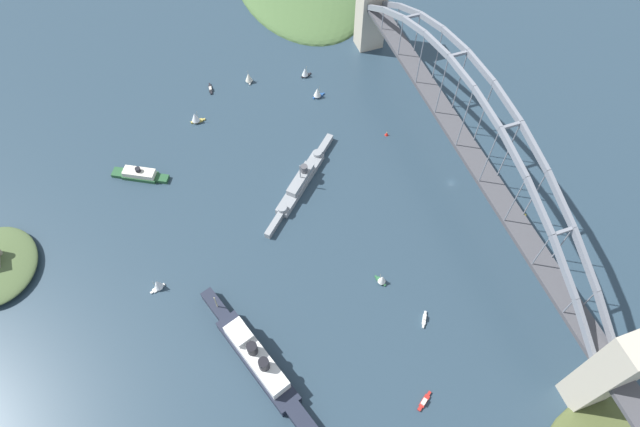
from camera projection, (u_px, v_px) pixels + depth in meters
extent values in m
plane|color=#283D4C|center=(451.00, 182.00, 307.29)|extent=(1400.00, 1400.00, 0.00)
cube|color=#BCB29E|center=(609.00, 373.00, 218.08)|extent=(12.92, 16.42, 60.22)
cube|color=#BCB29E|center=(371.00, 6.00, 346.13)|extent=(12.92, 16.42, 60.22)
cube|color=#47474C|center=(464.00, 144.00, 279.68)|extent=(235.03, 11.18, 2.40)
cube|color=gray|center=(607.00, 325.00, 218.42)|extent=(25.80, 1.80, 17.25)
cube|color=gray|center=(585.00, 259.00, 220.10)|extent=(25.50, 1.80, 14.18)
cube|color=gray|center=(560.00, 199.00, 224.49)|extent=(25.16, 1.80, 11.09)
cube|color=gray|center=(534.00, 147.00, 231.57)|extent=(24.78, 1.80, 7.97)
cube|color=gray|center=(507.00, 102.00, 241.34)|extent=(24.36, 1.80, 4.80)
cube|color=gray|center=(481.00, 67.00, 253.81)|extent=(24.36, 1.80, 4.80)
cube|color=gray|center=(455.00, 40.00, 268.98)|extent=(24.78, 1.80, 7.97)
cube|color=gray|center=(431.00, 22.00, 286.84)|extent=(25.16, 1.80, 11.09)
cube|color=gray|center=(410.00, 10.00, 307.40)|extent=(25.50, 1.80, 14.18)
cube|color=gray|center=(390.00, 5.00, 330.66)|extent=(25.80, 1.80, 17.25)
cube|color=gray|center=(586.00, 333.00, 216.57)|extent=(25.80, 1.80, 17.25)
cube|color=gray|center=(564.00, 267.00, 218.26)|extent=(25.50, 1.80, 14.18)
cube|color=gray|center=(539.00, 206.00, 222.64)|extent=(25.16, 1.80, 11.09)
cube|color=gray|center=(513.00, 153.00, 229.72)|extent=(24.78, 1.80, 7.97)
cube|color=gray|center=(487.00, 108.00, 239.50)|extent=(24.36, 1.80, 4.80)
cube|color=gray|center=(461.00, 72.00, 251.97)|extent=(24.36, 1.80, 4.80)
cube|color=gray|center=(437.00, 45.00, 267.14)|extent=(24.78, 1.80, 7.97)
cube|color=gray|center=(414.00, 26.00, 285.00)|extent=(25.16, 1.80, 11.09)
cube|color=gray|center=(393.00, 14.00, 305.56)|extent=(25.50, 1.80, 14.18)
cube|color=gray|center=(375.00, 8.00, 328.82)|extent=(25.80, 1.80, 17.25)
cube|color=gray|center=(607.00, 363.00, 217.33)|extent=(1.40, 10.06, 1.40)
cube|color=gray|center=(563.00, 232.00, 220.70)|extent=(1.40, 10.06, 1.40)
cube|color=gray|center=(511.00, 126.00, 234.86)|extent=(1.40, 10.06, 1.40)
cube|color=gray|center=(458.00, 54.00, 259.80)|extent=(1.40, 10.06, 1.40)
cube|color=gray|center=(412.00, 16.00, 295.53)|extent=(1.40, 10.06, 1.40)
cube|color=gray|center=(374.00, 5.00, 342.04)|extent=(1.40, 10.06, 1.40)
cylinder|color=gray|center=(590.00, 298.00, 224.15)|extent=(0.56, 0.56, 13.30)
cylinder|color=gray|center=(569.00, 306.00, 222.31)|extent=(0.56, 0.56, 13.30)
cylinder|color=gray|center=(562.00, 243.00, 231.90)|extent=(0.56, 0.56, 24.59)
cylinder|color=gray|center=(542.00, 250.00, 230.06)|extent=(0.56, 0.56, 24.59)
cylinder|color=gray|center=(535.00, 194.00, 241.01)|extent=(0.56, 0.56, 32.64)
cylinder|color=gray|center=(515.00, 200.00, 239.16)|extent=(0.56, 0.56, 32.64)
cylinder|color=gray|center=(508.00, 151.00, 251.45)|extent=(0.56, 0.56, 37.48)
cylinder|color=gray|center=(489.00, 156.00, 249.61)|extent=(0.56, 0.56, 37.48)
cylinder|color=gray|center=(483.00, 113.00, 263.25)|extent=(0.56, 0.56, 39.09)
cylinder|color=gray|center=(465.00, 118.00, 261.41)|extent=(0.56, 0.56, 39.09)
cylinder|color=gray|center=(459.00, 81.00, 276.40)|extent=(0.56, 0.56, 37.48)
cylinder|color=gray|center=(442.00, 86.00, 274.55)|extent=(0.56, 0.56, 37.48)
cylinder|color=gray|center=(437.00, 55.00, 290.89)|extent=(0.56, 0.56, 32.64)
cylinder|color=gray|center=(420.00, 59.00, 289.05)|extent=(0.56, 0.56, 32.64)
cylinder|color=gray|center=(417.00, 33.00, 306.73)|extent=(0.56, 0.56, 24.59)
cylinder|color=gray|center=(401.00, 37.00, 304.89)|extent=(0.56, 0.56, 24.59)
cylinder|color=gray|center=(398.00, 16.00, 323.92)|extent=(0.56, 0.56, 13.30)
cylinder|color=gray|center=(383.00, 19.00, 322.08)|extent=(0.56, 0.56, 13.30)
ellipsoid|color=#756B5B|center=(346.00, 2.00, 396.59)|extent=(52.07, 27.61, 11.06)
cube|color=#1E2333|center=(258.00, 361.00, 247.96)|extent=(52.79, 27.12, 6.29)
cube|color=#1E2333|center=(216.00, 306.00, 262.85)|extent=(18.35, 11.21, 6.29)
cube|color=#1E2333|center=(304.00, 424.00, 233.07)|extent=(18.73, 12.31, 6.29)
cube|color=white|center=(256.00, 357.00, 242.70)|extent=(39.94, 21.34, 6.28)
cube|color=white|center=(241.00, 335.00, 243.35)|extent=(10.74, 10.33, 3.20)
cylinder|color=black|center=(252.00, 349.00, 238.22)|extent=(4.77, 4.77, 6.45)
cylinder|color=black|center=(264.00, 364.00, 234.45)|extent=(4.77, 4.77, 6.45)
cylinder|color=tan|center=(216.00, 302.00, 255.10)|extent=(0.50, 0.50, 10.00)
cube|color=gray|center=(301.00, 183.00, 304.44)|extent=(37.26, 37.96, 3.94)
cube|color=gray|center=(274.00, 225.00, 289.31)|extent=(13.01, 13.23, 3.94)
cube|color=gray|center=(325.00, 145.00, 319.56)|extent=(13.46, 13.67, 3.94)
cube|color=gray|center=(300.00, 179.00, 301.21)|extent=(20.15, 20.46, 3.79)
cylinder|color=gray|center=(282.00, 209.00, 291.47)|extent=(4.93, 4.93, 2.20)
cylinder|color=gray|center=(317.00, 153.00, 312.27)|extent=(4.93, 4.93, 2.20)
cylinder|color=gray|center=(300.00, 172.00, 295.44)|extent=(0.60, 0.60, 10.00)
cylinder|color=#4C4C51|center=(304.00, 169.00, 300.05)|extent=(3.88, 3.88, 4.40)
cube|color=#23512D|center=(141.00, 176.00, 308.40)|extent=(15.91, 20.62, 2.28)
cube|color=#23512D|center=(163.00, 179.00, 307.24)|extent=(7.69, 8.19, 2.28)
cube|color=#23512D|center=(119.00, 173.00, 309.56)|extent=(8.60, 8.69, 2.28)
cube|color=beige|center=(139.00, 173.00, 306.12)|extent=(14.15, 18.67, 3.17)
cylinder|color=black|center=(138.00, 170.00, 303.79)|extent=(2.97, 2.97, 2.40)
cylinder|color=#B7B7B2|center=(512.00, 216.00, 294.23)|extent=(4.92, 4.18, 0.90)
cylinder|color=#B7B7B2|center=(517.00, 218.00, 293.73)|extent=(4.92, 4.18, 0.90)
cylinder|color=navy|center=(513.00, 215.00, 293.29)|extent=(0.14, 0.14, 1.34)
cylinder|color=navy|center=(518.00, 217.00, 292.79)|extent=(0.14, 0.14, 1.34)
ellipsoid|color=gold|center=(516.00, 215.00, 291.97)|extent=(5.93, 5.08, 1.22)
cylinder|color=navy|center=(517.00, 210.00, 293.51)|extent=(1.35, 1.41, 1.16)
cube|color=gold|center=(516.00, 213.00, 291.97)|extent=(7.67, 9.00, 0.20)
cube|color=gold|center=(515.00, 219.00, 290.36)|extent=(3.27, 3.70, 0.12)
cube|color=navy|center=(516.00, 218.00, 289.33)|extent=(0.93, 0.78, 1.50)
cube|color=#2D6B3D|center=(380.00, 281.00, 273.09)|extent=(4.80, 3.57, 0.97)
cube|color=#2D6B3D|center=(376.00, 277.00, 274.27)|extent=(1.69, 1.41, 0.97)
cube|color=#2D6B3D|center=(384.00, 285.00, 271.92)|extent=(1.76, 1.58, 0.97)
cylinder|color=tan|center=(380.00, 277.00, 270.22)|extent=(0.16, 0.16, 6.25)
cone|color=white|center=(382.00, 279.00, 269.97)|extent=(5.20, 5.20, 5.00)
cube|color=silver|center=(424.00, 320.00, 261.61)|extent=(5.25, 4.23, 1.30)
cube|color=silver|center=(423.00, 326.00, 259.75)|extent=(1.94, 1.70, 1.30)
cube|color=silver|center=(425.00, 313.00, 263.47)|extent=(2.04, 1.85, 1.30)
cube|color=beige|center=(425.00, 317.00, 260.98)|extent=(2.89, 2.52, 1.05)
cube|color=black|center=(306.00, 75.00, 354.08)|extent=(3.11, 4.77, 0.77)
cube|color=black|center=(310.00, 74.00, 354.97)|extent=(1.27, 1.65, 0.77)
cube|color=black|center=(302.00, 77.00, 353.19)|extent=(1.46, 1.70, 0.77)
cylinder|color=tan|center=(307.00, 71.00, 350.92)|extent=(0.16, 0.16, 7.05)
cone|color=white|center=(305.00, 72.00, 350.83)|extent=(4.89, 4.89, 5.64)
cube|color=gold|center=(198.00, 121.00, 332.16)|extent=(2.43, 5.33, 0.94)
cube|color=gold|center=(204.00, 119.00, 332.80)|extent=(1.09, 1.78, 0.94)
cube|color=gold|center=(192.00, 122.00, 331.53)|extent=(1.30, 1.78, 0.94)
cylinder|color=tan|center=(197.00, 116.00, 328.70)|extent=(0.16, 0.16, 7.52)
cone|color=white|center=(195.00, 117.00, 328.74)|extent=(4.91, 4.91, 6.02)
cube|color=#B2231E|center=(424.00, 401.00, 240.84)|extent=(5.30, 6.28, 1.10)
cube|color=#B2231E|center=(429.00, 393.00, 242.62)|extent=(2.17, 2.37, 1.10)
cube|color=#B2231E|center=(420.00, 409.00, 239.05)|extent=(2.38, 2.51, 1.10)
cube|color=beige|center=(424.00, 402.00, 239.49)|extent=(3.21, 3.53, 1.32)
cube|color=silver|center=(249.00, 80.00, 351.50)|extent=(5.22, 2.67, 0.89)
cube|color=silver|center=(249.00, 77.00, 353.28)|extent=(1.77, 1.11, 0.89)
cube|color=silver|center=(250.00, 84.00, 349.71)|extent=(1.80, 1.28, 0.89)
cylinder|color=tan|center=(248.00, 75.00, 348.33)|extent=(0.16, 0.16, 7.21)
cone|color=silver|center=(249.00, 77.00, 347.85)|extent=(5.22, 5.22, 5.77)
cube|color=silver|center=(158.00, 289.00, 270.83)|extent=(3.89, 5.31, 0.81)
cube|color=silver|center=(152.00, 292.00, 269.72)|extent=(1.56, 1.87, 0.81)
cube|color=silver|center=(163.00, 285.00, 271.95)|extent=(1.76, 1.94, 0.81)
cylinder|color=tan|center=(155.00, 285.00, 267.13)|extent=(0.16, 0.16, 7.71)
cone|color=white|center=(157.00, 284.00, 267.94)|extent=(5.64, 5.64, 6.17)
cube|color=black|center=(210.00, 89.00, 347.13)|extent=(5.94, 2.55, 1.07)
cube|color=black|center=(210.00, 85.00, 349.18)|extent=(2.02, 1.27, 1.07)
cube|color=black|center=(211.00, 93.00, 345.08)|extent=(2.05, 1.48, 1.07)
cube|color=beige|center=(210.00, 88.00, 345.90)|extent=(3.03, 1.86, 0.96)
cube|color=#234C8C|center=(319.00, 96.00, 343.92)|extent=(3.37, 5.40, 0.85)
cube|color=#234C8C|center=(323.00, 94.00, 344.89)|extent=(1.39, 1.86, 0.85)
cube|color=#234C8C|center=(314.00, 98.00, 342.94)|extent=(1.59, 1.91, 0.85)
cylinder|color=tan|center=(319.00, 91.00, 340.55)|extent=(0.16, 0.16, 7.50)
cone|color=white|center=(317.00, 92.00, 340.43)|extent=(5.49, 5.49, 6.00)
cone|color=red|center=(387.00, 134.00, 325.61)|extent=(2.20, 2.20, 2.20)
sphere|color=#F2E566|center=(387.00, 132.00, 324.43)|extent=(0.50, 0.50, 0.50)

